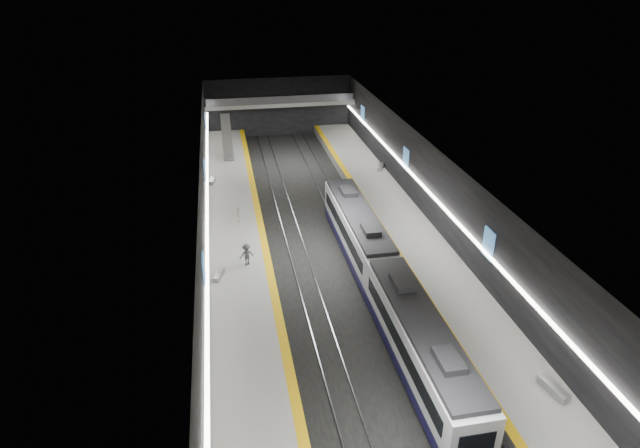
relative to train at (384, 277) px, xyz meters
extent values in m
plane|color=black|center=(-2.50, 7.36, -2.20)|extent=(70.00, 70.00, 0.00)
cube|color=beige|center=(-2.50, 7.36, 5.80)|extent=(20.00, 70.00, 0.04)
cube|color=black|center=(-12.50, 7.36, 1.80)|extent=(0.04, 70.00, 8.00)
cube|color=black|center=(7.50, 7.36, 1.80)|extent=(0.04, 70.00, 8.00)
cube|color=black|center=(-2.50, 42.36, 1.80)|extent=(20.00, 0.04, 8.00)
cube|color=slate|center=(-10.00, 7.36, -1.70)|extent=(5.00, 70.00, 1.00)
cube|color=#999995|center=(-10.00, 7.36, -1.19)|extent=(5.00, 70.00, 0.02)
cube|color=yellow|center=(-7.80, 7.36, -1.18)|extent=(0.60, 70.00, 0.02)
cube|color=slate|center=(5.00, 7.36, -1.70)|extent=(5.00, 70.00, 1.00)
cube|color=#999995|center=(5.00, 7.36, -1.19)|extent=(5.00, 70.00, 0.02)
cube|color=yellow|center=(2.80, 7.36, -1.18)|extent=(0.60, 70.00, 0.02)
cube|color=gray|center=(-5.72, 7.36, -2.14)|extent=(0.08, 70.00, 0.12)
cube|color=gray|center=(-4.28, 7.36, -2.14)|extent=(0.08, 70.00, 0.12)
cube|color=gray|center=(-0.72, 7.36, -2.14)|extent=(0.08, 70.00, 0.12)
cube|color=gray|center=(0.72, 7.36, -2.14)|extent=(0.08, 70.00, 0.12)
cube|color=#12103B|center=(0.00, -7.50, -1.45)|extent=(2.65, 15.00, 0.80)
cube|color=white|center=(0.00, -7.50, 0.20)|extent=(2.65, 15.00, 2.50)
cube|color=black|center=(0.00, -7.50, 1.60)|extent=(2.44, 14.25, 0.30)
cube|color=black|center=(0.00, -7.50, 0.25)|extent=(2.69, 13.20, 1.00)
cube|color=black|center=(0.00, -15.02, 0.15)|extent=(1.85, 0.05, 1.20)
cube|color=#12103B|center=(0.00, 7.50, -1.45)|extent=(2.65, 15.00, 0.80)
cube|color=white|center=(0.00, 7.50, 0.20)|extent=(2.65, 15.00, 2.50)
cube|color=black|center=(0.00, 7.50, 1.60)|extent=(2.44, 14.25, 0.30)
cube|color=black|center=(0.00, 7.50, 0.25)|extent=(2.69, 13.20, 1.00)
cube|color=black|center=(0.00, -0.02, 0.15)|extent=(1.85, 0.05, 1.20)
cube|color=#4082C1|center=(-12.42, -0.64, 2.30)|extent=(0.10, 1.50, 2.20)
cube|color=#4082C1|center=(-12.42, 17.36, 2.30)|extent=(0.10, 1.50, 2.20)
cube|color=#4082C1|center=(-12.42, 34.36, 2.30)|extent=(0.10, 1.50, 2.20)
cube|color=#4082C1|center=(7.42, -0.64, 2.30)|extent=(0.10, 1.50, 2.20)
cube|color=#4082C1|center=(7.42, 17.36, 2.30)|extent=(0.10, 1.50, 2.20)
cube|color=#4082C1|center=(7.42, 34.36, 2.30)|extent=(0.10, 1.50, 2.20)
cube|color=white|center=(-12.30, 7.36, 1.60)|extent=(0.25, 68.60, 0.12)
cube|color=white|center=(7.30, 7.36, 1.60)|extent=(0.25, 68.60, 0.12)
cube|color=gray|center=(-2.50, 40.36, 2.80)|extent=(20.00, 3.00, 0.50)
cube|color=#47474C|center=(-2.50, 38.91, 3.55)|extent=(19.60, 0.08, 1.00)
cube|color=#99999E|center=(-10.00, 33.36, 0.70)|extent=(1.20, 7.50, 3.92)
cube|color=#99999E|center=(-11.66, 4.06, -1.00)|extent=(0.93, 1.66, 0.39)
cube|color=#99999E|center=(-12.00, 23.37, -0.98)|extent=(0.79, 1.79, 0.42)
cube|color=#99999E|center=(6.42, -11.46, -0.95)|extent=(0.97, 2.11, 0.50)
cube|color=#99999E|center=(7.00, 23.99, -0.96)|extent=(1.28, 1.95, 0.47)
imported|color=silver|center=(-9.69, 13.23, -0.42)|extent=(0.41, 0.92, 1.56)
imported|color=#42434A|center=(-9.44, 5.58, -0.30)|extent=(1.29, 0.94, 1.78)
camera|label=1|loc=(-10.52, -31.06, 20.62)|focal=30.00mm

